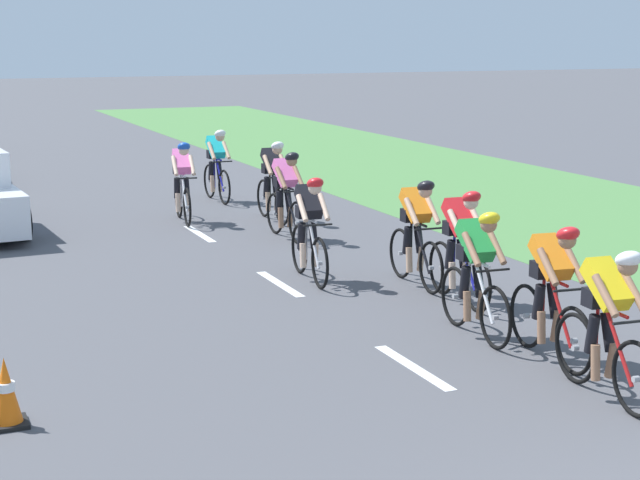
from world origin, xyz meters
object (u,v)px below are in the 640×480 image
object	(u,v)px
cyclist_fifth	(310,227)
traffic_cone_far	(6,393)
cyclist_third	(476,271)
cyclist_tenth	(217,164)
cyclist_ninth	(273,180)
cyclist_sixth	(417,231)
cyclist_eighth	(182,181)
cyclist_second	(552,290)
cyclist_fourth	(460,244)
cyclist_seventh	(286,194)
cyclist_lead	(608,321)

from	to	relation	value
cyclist_fifth	traffic_cone_far	size ratio (longest dim) A/B	2.69
cyclist_third	cyclist_tenth	distance (m)	10.62
cyclist_third	cyclist_fifth	world-z (taller)	same
cyclist_fifth	cyclist_ninth	size ratio (longest dim) A/B	1.00
cyclist_ninth	cyclist_sixth	bearing A→B (deg)	-89.22
cyclist_fifth	cyclist_eighth	bearing A→B (deg)	94.53
cyclist_second	cyclist_fourth	xyz separation A→B (m)	(0.34, 2.48, 0.00)
cyclist_sixth	cyclist_eighth	xyz separation A→B (m)	(-1.67, 6.06, 0.00)
cyclist_tenth	traffic_cone_far	bearing A→B (deg)	-115.92
cyclist_second	cyclist_seventh	distance (m)	7.36
cyclist_tenth	cyclist_eighth	bearing A→B (deg)	-122.10
cyclist_second	cyclist_sixth	distance (m)	3.54
cyclist_third	cyclist_sixth	xyz separation A→B (m)	(0.54, 2.46, 0.00)
cyclist_eighth	cyclist_tenth	xyz separation A→B (m)	(1.32, 2.10, 0.00)
traffic_cone_far	cyclist_third	bearing A→B (deg)	7.86
cyclist_second	traffic_cone_far	xyz separation A→B (m)	(-5.61, 0.34, -0.48)
cyclist_third	cyclist_eighth	xyz separation A→B (m)	(-1.13, 8.52, 0.00)
cyclist_tenth	cyclist_sixth	bearing A→B (deg)	-87.53
cyclist_eighth	traffic_cone_far	distance (m)	10.17
cyclist_eighth	cyclist_seventh	bearing A→B (deg)	-61.59
cyclist_seventh	cyclist_eighth	size ratio (longest dim) A/B	1.00
cyclist_tenth	traffic_cone_far	xyz separation A→B (m)	(-5.52, -11.35, -0.48)
cyclist_sixth	traffic_cone_far	xyz separation A→B (m)	(-5.87, -3.19, -0.48)
cyclist_seventh	cyclist_eighth	world-z (taller)	same
cyclist_third	cyclist_ninth	bearing A→B (deg)	86.67
cyclist_tenth	traffic_cone_far	size ratio (longest dim) A/B	2.69
cyclist_seventh	cyclist_sixth	bearing A→B (deg)	-83.10
cyclist_lead	cyclist_third	xyz separation A→B (m)	(-0.06, 2.28, 0.00)
cyclist_sixth	cyclist_tenth	bearing A→B (deg)	92.47
cyclist_lead	cyclist_sixth	world-z (taller)	same
cyclist_fifth	cyclist_third	bearing A→B (deg)	-77.77
cyclist_third	cyclist_eighth	world-z (taller)	same
cyclist_sixth	traffic_cone_far	distance (m)	6.70
cyclist_ninth	traffic_cone_far	size ratio (longest dim) A/B	2.69
cyclist_second	cyclist_seventh	size ratio (longest dim) A/B	1.00
cyclist_lead	cyclist_eighth	world-z (taller)	same
cyclist_lead	cyclist_third	world-z (taller)	same
cyclist_eighth	cyclist_fourth	bearing A→B (deg)	-76.19
cyclist_fourth	cyclist_sixth	world-z (taller)	same
cyclist_fourth	cyclist_tenth	size ratio (longest dim) A/B	1.00
cyclist_ninth	traffic_cone_far	bearing A→B (deg)	-123.61
cyclist_third	cyclist_fourth	xyz separation A→B (m)	(0.62, 1.41, 0.00)
cyclist_third	cyclist_seventh	world-z (taller)	same
cyclist_fifth	cyclist_second	bearing A→B (deg)	-77.20
cyclist_second	cyclist_eighth	world-z (taller)	same
cyclist_second	cyclist_third	distance (m)	1.11
cyclist_fourth	cyclist_tenth	distance (m)	9.22
cyclist_third	cyclist_seventh	size ratio (longest dim) A/B	1.00
cyclist_eighth	traffic_cone_far	xyz separation A→B (m)	(-4.20, -9.25, -0.48)
cyclist_eighth	cyclist_tenth	bearing A→B (deg)	57.90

